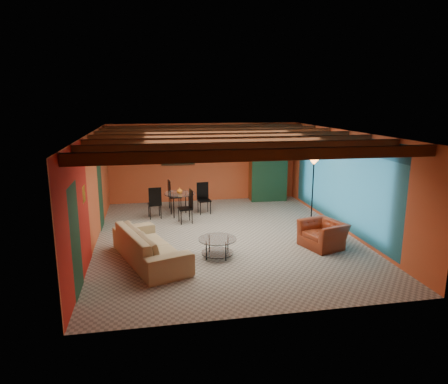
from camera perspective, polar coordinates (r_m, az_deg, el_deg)
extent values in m
cube|color=gray|center=(10.61, 0.20, -6.31)|extent=(6.50, 8.00, 0.01)
cube|color=silver|center=(10.05, 0.21, 8.40)|extent=(6.50, 8.00, 0.01)
cube|color=#C2522C|center=(14.13, -2.82, 4.17)|extent=(6.50, 0.02, 2.70)
cube|color=#AA1B13|center=(10.17, -18.10, 0.11)|extent=(0.02, 8.00, 2.70)
cube|color=#2B6A7E|center=(11.30, 16.63, 1.44)|extent=(0.02, 8.00, 2.70)
imported|color=tan|center=(9.10, -10.35, -7.38)|extent=(1.76, 2.70, 0.73)
imported|color=maroon|center=(10.09, 13.72, -5.81)|extent=(1.12, 1.19, 0.63)
cube|color=brown|center=(14.34, 6.11, 3.10)|extent=(1.24, 0.64, 2.13)
cube|color=black|center=(13.96, -6.49, 5.24)|extent=(1.05, 0.03, 0.65)
imported|color=#26661E|center=(14.18, 6.23, 8.35)|extent=(0.55, 0.52, 0.50)
imported|color=orange|center=(12.31, -6.30, 1.46)|extent=(0.17, 0.17, 0.18)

